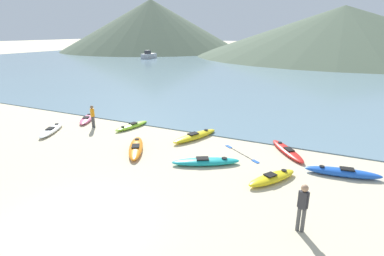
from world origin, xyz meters
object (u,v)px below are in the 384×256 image
at_px(kayak_on_sand_0, 195,136).
at_px(kayak_on_sand_6, 87,119).
at_px(kayak_on_sand_8, 272,178).
at_px(kayak_on_sand_5, 136,148).
at_px(loose_paddle, 241,154).
at_px(kayak_on_sand_1, 287,151).
at_px(person_near_waterline, 93,115).
at_px(kayak_on_sand_7, 132,126).
at_px(kayak_on_sand_2, 206,162).
at_px(kayak_on_sand_3, 52,130).
at_px(person_near_foreground, 303,205).
at_px(kayak_on_sand_4, 343,172).
at_px(moored_boat_1, 149,56).

bearing_deg(kayak_on_sand_0, kayak_on_sand_6, 179.64).
bearing_deg(kayak_on_sand_8, kayak_on_sand_5, 177.18).
height_order(kayak_on_sand_8, loose_paddle, kayak_on_sand_8).
xyz_separation_m(kayak_on_sand_1, person_near_waterline, (-12.64, -1.08, 0.76)).
distance_m(kayak_on_sand_7, loose_paddle, 8.16).
bearing_deg(kayak_on_sand_7, kayak_on_sand_6, -179.32).
bearing_deg(kayak_on_sand_7, kayak_on_sand_2, -25.56).
relative_size(kayak_on_sand_3, kayak_on_sand_6, 1.13).
distance_m(kayak_on_sand_5, kayak_on_sand_6, 7.43).
bearing_deg(person_near_foreground, kayak_on_sand_3, 166.85).
relative_size(kayak_on_sand_4, moored_boat_1, 0.76).
bearing_deg(kayak_on_sand_7, moored_boat_1, 122.13).
bearing_deg(kayak_on_sand_0, kayak_on_sand_8, -33.39).
height_order(kayak_on_sand_3, kayak_on_sand_5, kayak_on_sand_5).
height_order(kayak_on_sand_2, kayak_on_sand_6, kayak_on_sand_2).
distance_m(kayak_on_sand_0, kayak_on_sand_5, 3.81).
relative_size(kayak_on_sand_1, moored_boat_1, 0.71).
relative_size(person_near_waterline, moored_boat_1, 0.36).
bearing_deg(kayak_on_sand_5, kayak_on_sand_7, 129.42).
relative_size(kayak_on_sand_5, moored_boat_1, 0.76).
xyz_separation_m(kayak_on_sand_0, kayak_on_sand_2, (2.06, -3.18, -0.01)).
bearing_deg(kayak_on_sand_7, person_near_foreground, -29.88).
height_order(kayak_on_sand_5, kayak_on_sand_6, kayak_on_sand_5).
bearing_deg(person_near_waterline, moored_boat_1, 119.40).
bearing_deg(moored_boat_1, kayak_on_sand_5, -57.35).
bearing_deg(kayak_on_sand_2, loose_paddle, 59.95).
height_order(kayak_on_sand_0, kayak_on_sand_7, kayak_on_sand_0).
relative_size(kayak_on_sand_1, loose_paddle, 1.31).
height_order(person_near_waterline, moored_boat_1, moored_boat_1).
xyz_separation_m(kayak_on_sand_2, moored_boat_1, (-35.92, 49.53, 0.58)).
relative_size(kayak_on_sand_0, person_near_waterline, 2.28).
relative_size(kayak_on_sand_4, kayak_on_sand_7, 1.15).
xyz_separation_m(kayak_on_sand_2, person_near_foreground, (4.81, -3.43, 0.82)).
relative_size(kayak_on_sand_2, kayak_on_sand_4, 1.00).
bearing_deg(kayak_on_sand_3, moored_boat_1, 116.79).
distance_m(kayak_on_sand_1, kayak_on_sand_8, 3.62).
relative_size(kayak_on_sand_2, person_near_foreground, 1.94).
xyz_separation_m(kayak_on_sand_1, kayak_on_sand_6, (-14.28, -0.03, 0.01)).
height_order(person_near_foreground, moored_boat_1, moored_boat_1).
bearing_deg(kayak_on_sand_2, kayak_on_sand_3, 178.54).
height_order(kayak_on_sand_2, kayak_on_sand_4, kayak_on_sand_4).
height_order(kayak_on_sand_5, moored_boat_1, moored_boat_1).
distance_m(kayak_on_sand_3, person_near_waterline, 2.74).
height_order(kayak_on_sand_3, kayak_on_sand_7, kayak_on_sand_3).
xyz_separation_m(kayak_on_sand_6, kayak_on_sand_7, (4.01, 0.05, -0.00)).
distance_m(kayak_on_sand_0, kayak_on_sand_3, 9.45).
relative_size(kayak_on_sand_0, kayak_on_sand_5, 1.07).
bearing_deg(kayak_on_sand_7, kayak_on_sand_0, -1.22).
bearing_deg(kayak_on_sand_6, kayak_on_sand_8, -14.20).
xyz_separation_m(kayak_on_sand_1, moored_boat_1, (-39.32, 46.26, 0.61)).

